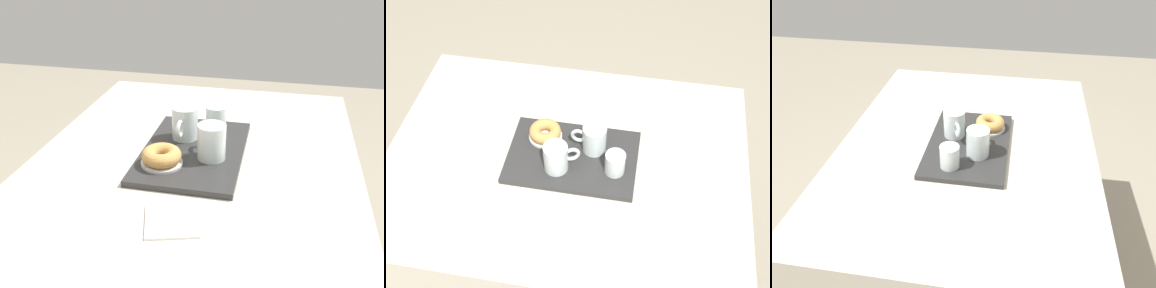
# 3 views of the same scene
# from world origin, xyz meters

# --- Properties ---
(ground_plane) EXTENTS (6.00, 6.00, 0.00)m
(ground_plane) POSITION_xyz_m (0.00, 0.00, 0.00)
(ground_plane) COLOR gray
(dining_table) EXTENTS (1.20, 0.91, 0.76)m
(dining_table) POSITION_xyz_m (0.00, 0.00, 0.65)
(dining_table) COLOR beige
(dining_table) RESTS_ON ground
(serving_tray) EXTENTS (0.43, 0.28, 0.02)m
(serving_tray) POSITION_xyz_m (0.02, 0.01, 0.76)
(serving_tray) COLOR #2D2D2D
(serving_tray) RESTS_ON dining_table
(tea_mug_left) EXTENTS (0.11, 0.08, 0.10)m
(tea_mug_left) POSITION_xyz_m (-0.02, -0.05, 0.82)
(tea_mug_left) COLOR silver
(tea_mug_left) RESTS_ON serving_tray
(tea_mug_right) EXTENTS (0.12, 0.08, 0.10)m
(tea_mug_right) POSITION_xyz_m (0.09, 0.05, 0.82)
(tea_mug_right) COLOR silver
(tea_mug_right) RESTS_ON serving_tray
(water_glass_near) EXTENTS (0.06, 0.06, 0.08)m
(water_glass_near) POSITION_xyz_m (0.17, -0.03, 0.81)
(water_glass_near) COLOR silver
(water_glass_near) RESTS_ON serving_tray
(donut_plate_left) EXTENTS (0.11, 0.11, 0.01)m
(donut_plate_left) POSITION_xyz_m (-0.08, 0.07, 0.78)
(donut_plate_left) COLOR silver
(donut_plate_left) RESTS_ON serving_tray
(sugar_donut_left) EXTENTS (0.11, 0.11, 0.04)m
(sugar_donut_left) POSITION_xyz_m (-0.08, 0.07, 0.80)
(sugar_donut_left) COLOR tan
(sugar_donut_left) RESTS_ON donut_plate_left
(paper_napkin) EXTENTS (0.15, 0.15, 0.01)m
(paper_napkin) POSITION_xyz_m (-0.30, -0.01, 0.76)
(paper_napkin) COLOR white
(paper_napkin) RESTS_ON dining_table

